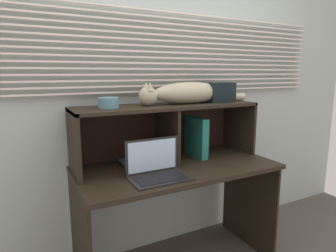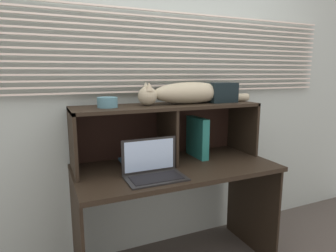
{
  "view_description": "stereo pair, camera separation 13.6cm",
  "coord_description": "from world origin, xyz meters",
  "px_view_note": "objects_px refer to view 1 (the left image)",
  "views": [
    {
      "loc": [
        -0.92,
        -1.46,
        1.39
      ],
      "look_at": [
        0.0,
        0.31,
        1.02
      ],
      "focal_mm": 30.79,
      "sensor_mm": 36.0,
      "label": 1
    },
    {
      "loc": [
        -0.8,
        -1.51,
        1.39
      ],
      "look_at": [
        0.0,
        0.31,
        1.02
      ],
      "focal_mm": 30.79,
      "sensor_mm": 36.0,
      "label": 2
    }
  ],
  "objects_px": {
    "laptop": "(157,169)",
    "book_stack": "(136,163)",
    "storage_box": "(218,92)",
    "small_basket": "(109,103)",
    "binder_upright": "(196,137)",
    "cat": "(186,93)"
  },
  "relations": [
    {
      "from": "laptop",
      "to": "book_stack",
      "type": "xyz_separation_m",
      "value": [
        -0.03,
        0.27,
        -0.03
      ]
    },
    {
      "from": "book_stack",
      "to": "storage_box",
      "type": "height_order",
      "value": "storage_box"
    },
    {
      "from": "book_stack",
      "to": "small_basket",
      "type": "distance_m",
      "value": 0.46
    },
    {
      "from": "laptop",
      "to": "binder_upright",
      "type": "height_order",
      "value": "binder_upright"
    },
    {
      "from": "binder_upright",
      "to": "book_stack",
      "type": "xyz_separation_m",
      "value": [
        -0.48,
        -0.0,
        -0.13
      ]
    },
    {
      "from": "laptop",
      "to": "book_stack",
      "type": "relative_size",
      "value": 1.53
    },
    {
      "from": "binder_upright",
      "to": "small_basket",
      "type": "relative_size",
      "value": 2.32
    },
    {
      "from": "laptop",
      "to": "book_stack",
      "type": "bearing_deg",
      "value": 95.81
    },
    {
      "from": "storage_box",
      "to": "binder_upright",
      "type": "bearing_deg",
      "value": 180.0
    },
    {
      "from": "binder_upright",
      "to": "storage_box",
      "type": "bearing_deg",
      "value": 0.0
    },
    {
      "from": "cat",
      "to": "laptop",
      "type": "distance_m",
      "value": 0.62
    },
    {
      "from": "laptop",
      "to": "storage_box",
      "type": "distance_m",
      "value": 0.82
    },
    {
      "from": "laptop",
      "to": "storage_box",
      "type": "relative_size",
      "value": 1.68
    },
    {
      "from": "laptop",
      "to": "cat",
      "type": "bearing_deg",
      "value": 36.7
    },
    {
      "from": "cat",
      "to": "book_stack",
      "type": "distance_m",
      "value": 0.61
    },
    {
      "from": "cat",
      "to": "small_basket",
      "type": "xyz_separation_m",
      "value": [
        -0.57,
        -0.0,
        -0.04
      ]
    },
    {
      "from": "cat",
      "to": "laptop",
      "type": "bearing_deg",
      "value": -143.3
    },
    {
      "from": "storage_box",
      "to": "laptop",
      "type": "bearing_deg",
      "value": -157.3
    },
    {
      "from": "storage_box",
      "to": "book_stack",
      "type": "bearing_deg",
      "value": -179.95
    },
    {
      "from": "cat",
      "to": "book_stack",
      "type": "bearing_deg",
      "value": -179.91
    },
    {
      "from": "binder_upright",
      "to": "storage_box",
      "type": "height_order",
      "value": "storage_box"
    },
    {
      "from": "book_stack",
      "to": "storage_box",
      "type": "bearing_deg",
      "value": 0.05
    }
  ]
}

